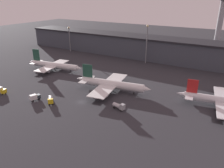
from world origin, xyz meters
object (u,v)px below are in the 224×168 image
Objects in this scene: service_vehicle_2 at (51,100)px; control_tower at (220,20)px; service_vehicle_0 at (35,97)px; airplane_1 at (111,84)px; airplane_0 at (54,65)px; service_vehicle_1 at (0,90)px; service_vehicle_4 at (119,106)px.

service_vehicle_2 is 147.02m from control_tower.
control_tower is (64.30, 135.11, 27.93)m from service_vehicle_0.
service_vehicle_0 is at bearing -123.76° from service_vehicle_2.
control_tower is at bearing -8.61° from service_vehicle_0.
airplane_1 is at bearing -109.77° from control_tower.
airplane_0 reaches higher than airplane_1.
service_vehicle_0 is 0.99× the size of service_vehicle_2.
service_vehicle_2 is (34.74, -37.69, -1.68)m from airplane_0.
service_vehicle_0 is 152.22m from control_tower.
service_vehicle_2 is at bearing -56.71° from airplane_0.
service_vehicle_1 is (3.90, -43.47, -1.43)m from airplane_0.
airplane_1 reaches higher than service_vehicle_4.
service_vehicle_4 is (31.43, 11.20, -0.03)m from service_vehicle_2.
airplane_0 is at bearing 176.98° from service_vehicle_2.
service_vehicle_0 is 0.80× the size of service_vehicle_1.
service_vehicle_2 is (-17.50, -27.61, -1.97)m from airplane_1.
airplane_0 is 51.28m from service_vehicle_2.
service_vehicle_4 is (40.25, 13.07, -0.05)m from service_vehicle_0.
service_vehicle_0 is at bearing -115.45° from control_tower.
control_tower is at bearing 37.27° from airplane_0.
airplane_0 is 0.82× the size of control_tower.
service_vehicle_4 reaches higher than service_vehicle_0.
service_vehicle_1 is 165.97m from control_tower.
service_vehicle_1 reaches higher than service_vehicle_0.
service_vehicle_4 is 0.12× the size of control_tower.
service_vehicle_4 is (62.26, 16.99, -0.28)m from service_vehicle_1.
control_tower reaches higher than service_vehicle_0.
service_vehicle_0 is 0.10× the size of control_tower.
airplane_0 reaches higher than service_vehicle_1.
airplane_0 is at bearing 50.07° from service_vehicle_0.
airplane_1 is at bearing -20.30° from airplane_0.
airplane_1 is 39.56m from service_vehicle_0.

